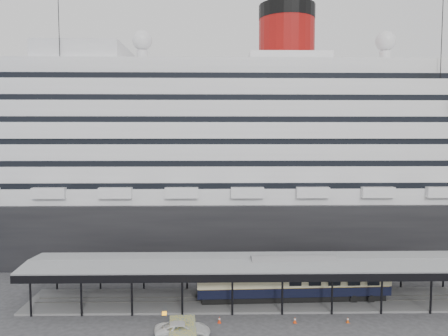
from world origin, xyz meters
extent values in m
plane|color=#323234|center=(0.00, 0.00, 0.00)|extent=(200.00, 200.00, 0.00)
cube|color=black|center=(0.00, 32.00, 5.00)|extent=(130.00, 30.00, 10.00)
cylinder|color=maroon|center=(8.00, 32.00, 37.40)|extent=(10.00, 10.00, 9.00)
cylinder|color=black|center=(8.00, 32.00, 42.65)|extent=(10.10, 10.10, 2.50)
sphere|color=silver|center=(-18.00, 32.00, 37.70)|extent=(3.60, 3.60, 3.60)
sphere|color=silver|center=(26.00, 32.00, 37.70)|extent=(3.60, 3.60, 3.60)
cube|color=slate|center=(0.00, 5.00, 0.12)|extent=(56.00, 8.00, 0.24)
cube|color=slate|center=(0.00, 4.28, 0.28)|extent=(54.00, 0.08, 0.10)
cube|color=slate|center=(0.00, 5.72, 0.28)|extent=(54.00, 0.08, 0.10)
cube|color=black|center=(0.00, 0.50, 4.45)|extent=(56.00, 0.18, 0.90)
cube|color=black|center=(0.00, 9.50, 4.45)|extent=(56.00, 0.18, 0.90)
cube|color=slate|center=(0.00, 5.00, 5.18)|extent=(56.00, 9.00, 0.24)
cylinder|color=black|center=(-29.22, 21.75, 23.60)|extent=(0.12, 0.12, 47.21)
cylinder|color=black|center=(30.26, 20.24, 23.60)|extent=(0.12, 0.12, 47.21)
imported|color=silver|center=(-8.20, -4.67, 0.79)|extent=(5.92, 3.14, 1.58)
cube|color=black|center=(4.86, 5.00, 0.62)|extent=(22.88, 3.48, 0.76)
cube|color=black|center=(4.86, 5.00, 1.60)|extent=(23.98, 3.96, 1.19)
cube|color=beige|center=(4.86, 5.00, 2.90)|extent=(23.98, 4.00, 1.41)
cube|color=black|center=(4.86, 5.00, 3.82)|extent=(23.98, 3.96, 0.43)
cube|color=red|center=(-4.41, -1.23, 0.01)|extent=(0.38, 0.38, 0.03)
cone|color=red|center=(-4.41, -1.23, 0.37)|extent=(0.32, 0.32, 0.71)
cylinder|color=white|center=(-4.41, -1.23, 0.44)|extent=(0.23, 0.23, 0.14)
cube|color=#E63F0C|center=(3.96, -1.39, 0.01)|extent=(0.44, 0.44, 0.03)
cone|color=#E63F0C|center=(3.96, -1.39, 0.36)|extent=(0.37, 0.37, 0.67)
cylinder|color=white|center=(3.96, -1.39, 0.42)|extent=(0.22, 0.22, 0.13)
cube|color=#CF480B|center=(9.84, -1.42, 0.01)|extent=(0.40, 0.40, 0.03)
cone|color=#CF480B|center=(9.84, -1.42, 0.34)|extent=(0.33, 0.33, 0.64)
cylinder|color=white|center=(9.84, -1.42, 0.40)|extent=(0.21, 0.21, 0.13)
camera|label=1|loc=(-4.72, -48.05, 20.81)|focal=35.00mm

